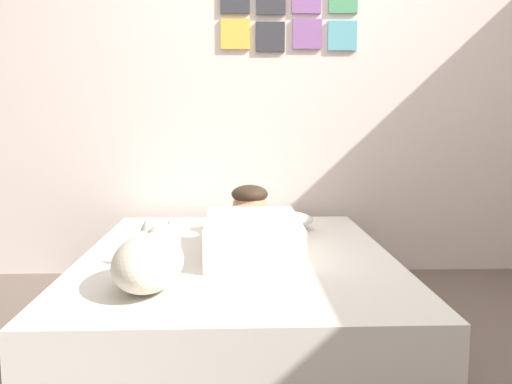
# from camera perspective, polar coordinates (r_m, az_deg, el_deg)

# --- Properties ---
(ground_plane) EXTENTS (12.79, 12.79, 0.00)m
(ground_plane) POSITION_cam_1_polar(r_m,az_deg,el_deg) (2.39, 6.75, -17.82)
(ground_plane) COLOR #66564C
(back_wall) EXTENTS (4.39, 0.12, 2.50)m
(back_wall) POSITION_cam_1_polar(r_m,az_deg,el_deg) (3.70, 3.32, 11.10)
(back_wall) COLOR silver
(back_wall) RESTS_ON ground
(bed) EXTENTS (1.47, 1.96, 0.40)m
(bed) POSITION_cam_1_polar(r_m,az_deg,el_deg) (2.68, -1.93, -10.44)
(bed) COLOR #4C4742
(bed) RESTS_ON ground
(pillow) EXTENTS (0.52, 0.32, 0.11)m
(pillow) POSITION_cam_1_polar(r_m,az_deg,el_deg) (3.16, 1.20, -2.89)
(pillow) COLOR white
(pillow) RESTS_ON bed
(person_lying) EXTENTS (0.43, 0.92, 0.27)m
(person_lying) POSITION_cam_1_polar(r_m,az_deg,el_deg) (2.68, -0.45, -3.70)
(person_lying) COLOR silver
(person_lying) RESTS_ON bed
(dog) EXTENTS (0.26, 0.57, 0.21)m
(dog) POSITION_cam_1_polar(r_m,az_deg,el_deg) (2.14, -10.84, -6.80)
(dog) COLOR beige
(dog) RESTS_ON bed
(coffee_cup) EXTENTS (0.12, 0.09, 0.07)m
(coffee_cup) POSITION_cam_1_polar(r_m,az_deg,el_deg) (3.06, -0.18, -3.57)
(coffee_cup) COLOR white
(coffee_cup) RESTS_ON bed
(cell_phone) EXTENTS (0.07, 0.14, 0.01)m
(cell_phone) POSITION_cam_1_polar(r_m,az_deg,el_deg) (2.69, 1.55, -5.87)
(cell_phone) COLOR black
(cell_phone) RESTS_ON bed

